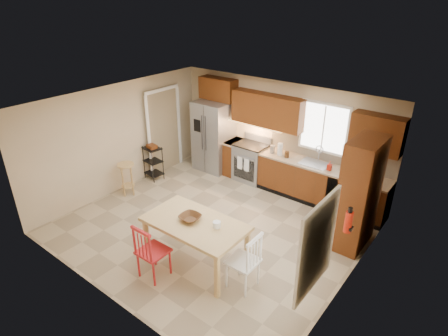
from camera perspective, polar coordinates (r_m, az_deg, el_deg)
name	(u,v)px	position (r m, az deg, el deg)	size (l,w,h in m)	color
floor	(212,226)	(7.71, -1.78, -8.77)	(5.50, 5.50, 0.00)	tan
ceiling	(210,107)	(6.62, -2.08, 9.34)	(5.50, 5.00, 0.02)	silver
wall_back	(279,134)	(8.98, 8.37, 5.16)	(5.50, 0.02, 2.50)	#CCB793
wall_front	(99,232)	(5.66, -18.52, -9.23)	(5.50, 0.02, 2.50)	#CCB793
wall_left	(120,138)	(8.95, -15.62, 4.40)	(0.02, 5.00, 2.50)	#CCB793
wall_right	(354,221)	(5.93, 19.17, -7.63)	(0.02, 5.00, 2.50)	#CCB793
refrigerator	(214,136)	(9.71, -1.59, 4.89)	(0.92, 0.75, 1.82)	gray
range_stove	(251,163)	(9.30, 4.16, 0.84)	(0.76, 0.63, 0.92)	gray
base_cabinet_narrow	(234,157)	(9.60, 1.49, 1.67)	(0.30, 0.60, 0.90)	#642E12
base_cabinet_run	(320,184)	(8.55, 14.47, -2.42)	(2.92, 0.60, 0.90)	#642E12
dishwasher	(339,197)	(8.14, 17.18, -4.30)	(0.60, 0.02, 0.78)	black
backsplash	(330,150)	(8.49, 15.81, 2.63)	(2.92, 0.03, 0.55)	beige
upper_over_fridge	(218,89)	(9.50, -0.90, 11.95)	(1.00, 0.35, 0.55)	#5E290F
upper_left_block	(267,110)	(8.77, 6.60, 8.74)	(1.80, 0.35, 0.75)	#5E290F
upper_right_block	(377,134)	(7.84, 22.32, 4.85)	(1.00, 0.35, 0.75)	#5E290F
window_back	(324,128)	(8.38, 14.99, 5.93)	(1.12, 0.04, 1.12)	white
sink	(314,165)	(8.43, 13.61, 0.40)	(0.62, 0.46, 0.16)	gray
undercab_glow	(255,124)	(9.03, 4.77, 6.67)	(1.60, 0.30, 0.01)	#FFBF66
soap_bottle	(330,166)	(8.16, 15.79, 0.31)	(0.09, 0.09, 0.19)	red
paper_towel	(280,149)	(8.66, 8.53, 2.86)	(0.12, 0.12, 0.28)	white
canister_steel	(272,149)	(8.77, 7.38, 2.88)	(0.11, 0.11, 0.18)	gray
canister_wood	(287,155)	(8.58, 9.55, 2.04)	(0.10, 0.10, 0.14)	#4C2814
pantry	(359,194)	(7.11, 19.92, -3.79)	(0.50, 0.95, 2.10)	#642E12
fire_extinguisher	(348,222)	(6.16, 18.42, -7.83)	(0.12, 0.12, 0.36)	red
window_right	(317,246)	(4.93, 13.99, -11.51)	(0.04, 1.02, 1.32)	white
doorway	(164,132)	(9.73, -9.16, 5.49)	(0.04, 0.95, 2.10)	#8C7A59
dining_table	(196,243)	(6.55, -4.32, -11.38)	(1.73, 0.97, 0.84)	#DBAF6D
chair_red	(153,250)	(6.35, -10.76, -12.22)	(0.48, 0.48, 1.02)	#B11B1E
chair_white	(243,260)	(6.06, 2.88, -13.87)	(0.48, 0.48, 1.02)	white
table_bowl	(190,220)	(6.36, -5.18, -7.90)	(0.35, 0.35, 0.09)	#4C2814
table_jar	(217,226)	(6.14, -1.12, -8.79)	(0.14, 0.14, 0.16)	white
bar_stool	(127,179)	(8.92, -14.51, -1.65)	(0.38, 0.38, 0.77)	#DBAF6D
utility_cart	(153,163)	(9.49, -10.72, 0.80)	(0.43, 0.34, 0.87)	black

